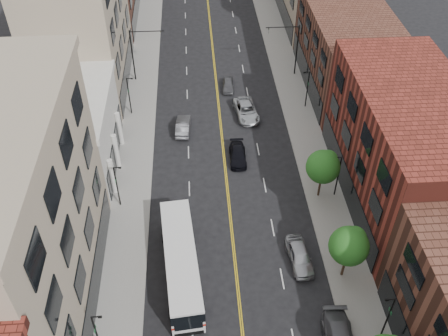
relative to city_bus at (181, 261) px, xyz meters
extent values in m
cube|color=gray|center=(-5.19, 19.94, -1.76)|extent=(4.00, 110.00, 0.15)
cube|color=gray|center=(14.81, 19.94, -1.76)|extent=(4.00, 110.00, 0.15)
cube|color=tan|center=(-12.19, -2.06, 7.16)|extent=(10.00, 22.00, 18.00)
cube|color=silver|center=(-12.19, 15.94, 2.16)|extent=(10.00, 14.00, 8.00)
cube|color=tan|center=(-12.19, 32.94, 7.16)|extent=(10.00, 20.00, 18.00)
cube|color=maroon|center=(21.81, 8.94, 4.16)|extent=(10.00, 22.00, 12.00)
cube|color=#562E22|center=(21.81, 29.94, 3.16)|extent=(10.00, 20.00, 10.00)
cylinder|color=black|center=(14.11, -1.06, -0.44)|extent=(0.22, 0.22, 2.50)
sphere|color=#1B5B1A|center=(14.11, -1.06, 2.21)|extent=(3.40, 3.40, 3.40)
sphere|color=#1B5B1A|center=(14.61, -0.66, 2.72)|extent=(2.04, 2.04, 2.04)
cylinder|color=black|center=(14.11, 8.94, -0.44)|extent=(0.22, 0.22, 2.50)
sphere|color=#1B5B1A|center=(14.11, 8.94, 2.21)|extent=(3.40, 3.40, 3.40)
sphere|color=#1B5B1A|center=(14.61, 9.34, 2.72)|extent=(2.04, 2.04, 2.04)
cylinder|color=black|center=(-6.19, -7.06, 0.81)|extent=(0.14, 0.14, 5.00)
cylinder|color=black|center=(-5.84, -7.06, 3.31)|extent=(0.70, 0.10, 0.10)
cube|color=black|center=(-5.59, -7.06, 3.26)|extent=(0.28, 0.14, 0.14)
cube|color=#19592D|center=(-6.19, -7.06, 1.71)|extent=(0.04, 0.55, 0.35)
cylinder|color=black|center=(-6.19, 8.94, 0.81)|extent=(0.14, 0.14, 5.00)
cylinder|color=black|center=(-5.84, 8.94, 3.31)|extent=(0.70, 0.10, 0.10)
cube|color=black|center=(-5.59, 8.94, 3.26)|extent=(0.28, 0.14, 0.14)
cube|color=#19592D|center=(-6.19, 8.94, 1.71)|extent=(0.04, 0.55, 0.35)
cylinder|color=black|center=(-6.19, 24.94, 0.81)|extent=(0.14, 0.14, 5.00)
cylinder|color=black|center=(-5.84, 24.94, 3.31)|extent=(0.70, 0.10, 0.10)
cube|color=black|center=(-5.59, 24.94, 3.26)|extent=(0.28, 0.14, 0.14)
cube|color=#19592D|center=(-6.19, 24.94, 1.71)|extent=(0.04, 0.55, 0.35)
cylinder|color=black|center=(15.81, -7.06, 0.81)|extent=(0.14, 0.14, 5.00)
cylinder|color=black|center=(15.46, -7.06, 3.31)|extent=(0.70, 0.10, 0.10)
cube|color=black|center=(15.21, -7.06, 3.26)|extent=(0.28, 0.14, 0.14)
cube|color=#19592D|center=(15.81, -7.06, 1.71)|extent=(0.04, 0.55, 0.35)
cylinder|color=black|center=(15.81, 8.94, 0.81)|extent=(0.14, 0.14, 5.00)
cylinder|color=black|center=(15.46, 8.94, 3.31)|extent=(0.70, 0.10, 0.10)
cube|color=black|center=(15.21, 8.94, 3.26)|extent=(0.28, 0.14, 0.14)
cube|color=#19592D|center=(15.81, 8.94, 1.71)|extent=(0.04, 0.55, 0.35)
cylinder|color=black|center=(15.81, 24.94, 0.81)|extent=(0.14, 0.14, 5.00)
cylinder|color=black|center=(15.46, 24.94, 3.31)|extent=(0.70, 0.10, 0.10)
cube|color=black|center=(15.21, 24.94, 3.26)|extent=(0.28, 0.14, 0.14)
cube|color=#19592D|center=(15.81, 24.94, 1.71)|extent=(0.04, 0.55, 0.35)
cylinder|color=black|center=(-6.19, 32.94, 1.91)|extent=(0.18, 0.18, 7.20)
cylinder|color=black|center=(-3.99, 32.94, 5.31)|extent=(4.40, 0.12, 0.12)
imported|color=black|center=(-2.19, 32.94, 4.91)|extent=(0.15, 0.18, 0.90)
cylinder|color=black|center=(15.81, 32.94, 1.91)|extent=(0.18, 0.18, 7.20)
cylinder|color=black|center=(13.61, 32.94, 5.31)|extent=(4.40, 0.12, 0.12)
imported|color=black|center=(11.81, 32.94, 4.91)|extent=(0.15, 0.18, 0.90)
cube|color=silver|center=(0.00, 0.01, -0.16)|extent=(3.75, 12.43, 2.96)
cube|color=black|center=(0.00, 0.01, 0.56)|extent=(3.79, 12.47, 1.07)
cube|color=#B11A0C|center=(0.00, 0.01, -0.46)|extent=(3.79, 12.47, 0.22)
cube|color=black|center=(0.55, -6.10, 0.10)|extent=(2.24, 0.26, 1.63)
cylinder|color=black|center=(-0.97, -4.17, -1.35)|extent=(0.37, 1.00, 0.98)
cylinder|color=black|center=(1.71, -3.93, -1.35)|extent=(0.37, 1.00, 0.98)
cylinder|color=black|center=(-1.71, 3.95, -1.35)|extent=(0.37, 1.00, 0.98)
cylinder|color=black|center=(0.97, 4.19, -1.35)|extent=(0.37, 1.00, 0.98)
imported|color=#A4A6AB|center=(10.61, 0.69, -1.03)|extent=(2.30, 4.90, 1.62)
imported|color=#525258|center=(0.24, 21.00, -1.10)|extent=(1.88, 4.59, 1.48)
imported|color=black|center=(6.31, 15.29, -1.19)|extent=(1.91, 4.53, 1.31)
imported|color=#B3B6BB|center=(8.09, 23.62, -1.06)|extent=(3.31, 5.92, 1.56)
imported|color=#505156|center=(6.31, 29.85, -1.20)|extent=(1.82, 3.84, 1.27)
camera|label=1|loc=(1.90, -27.01, 34.69)|focal=40.00mm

